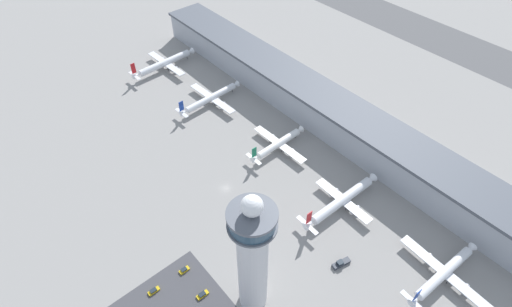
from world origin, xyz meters
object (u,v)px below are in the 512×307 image
(control_tower, at_px, (253,256))
(service_truck_catering, at_px, (341,263))
(airplane_gate_bravo, at_px, (211,98))
(car_black_suv, at_px, (202,295))
(airplane_gate_alpha, at_px, (165,63))
(airplane_gate_echo, at_px, (444,273))
(car_green_van, at_px, (154,291))
(airplane_gate_delta, at_px, (342,201))
(car_grey_coupe, at_px, (184,270))
(airplane_gate_charlie, at_px, (278,144))

(control_tower, relative_size, service_truck_catering, 7.31)
(airplane_gate_bravo, relative_size, car_black_suv, 8.85)
(airplane_gate_alpha, xyz_separation_m, airplane_gate_echo, (197.62, 3.96, -0.26))
(airplane_gate_alpha, distance_m, car_green_van, 154.63)
(airplane_gate_delta, bearing_deg, service_truck_catering, -48.86)
(airplane_gate_alpha, distance_m, service_truck_catering, 169.66)
(car_black_suv, xyz_separation_m, car_grey_coupe, (-13.08, 0.38, -0.00))
(airplane_gate_charlie, xyz_separation_m, service_truck_catering, (65.29, -25.97, -2.85))
(airplane_gate_alpha, height_order, airplane_gate_echo, airplane_gate_alpha)
(car_grey_coupe, bearing_deg, airplane_gate_bravo, 138.47)
(airplane_gate_bravo, xyz_separation_m, car_black_suv, (93.92, -71.97, -3.41))
(airplane_gate_charlie, bearing_deg, car_green_van, -73.24)
(service_truck_catering, relative_size, car_green_van, 1.79)
(airplane_gate_echo, bearing_deg, airplane_gate_alpha, -178.85)
(airplane_gate_alpha, relative_size, airplane_gate_echo, 1.15)
(car_black_suv, bearing_deg, control_tower, 46.24)
(airplane_gate_charlie, xyz_separation_m, car_black_suv, (40.01, -75.67, -3.20))
(airplane_gate_alpha, xyz_separation_m, car_black_suv, (143.03, -70.73, -3.93))
(control_tower, distance_m, airplane_gate_bravo, 124.68)
(airplane_gate_alpha, relative_size, car_grey_coupe, 10.93)
(car_black_suv, distance_m, car_grey_coupe, 13.08)
(airplane_gate_charlie, relative_size, service_truck_catering, 4.35)
(airplane_gate_charlie, relative_size, airplane_gate_echo, 0.89)
(airplane_gate_delta, distance_m, car_black_suv, 72.31)
(airplane_gate_bravo, xyz_separation_m, car_grey_coupe, (80.84, -71.58, -3.41))
(airplane_gate_bravo, distance_m, airplane_gate_charlie, 54.04)
(airplane_gate_echo, bearing_deg, car_grey_coupe, -132.32)
(car_grey_coupe, bearing_deg, car_green_van, -90.68)
(control_tower, distance_m, airplane_gate_delta, 64.12)
(airplane_gate_echo, height_order, car_green_van, airplane_gate_echo)
(car_grey_coupe, bearing_deg, service_truck_catering, 52.13)
(airplane_gate_charlie, height_order, car_grey_coupe, airplane_gate_charlie)
(control_tower, distance_m, car_green_van, 48.01)
(airplane_gate_delta, bearing_deg, airplane_gate_alpha, -179.51)
(airplane_gate_charlie, distance_m, airplane_gate_echo, 94.60)
(car_black_suv, bearing_deg, airplane_gate_delta, 85.39)
(airplane_gate_bravo, bearing_deg, airplane_gate_delta, 0.01)
(car_black_suv, height_order, car_grey_coupe, car_black_suv)
(airplane_gate_alpha, relative_size, car_green_van, 10.06)
(airplane_gate_alpha, distance_m, airplane_gate_echo, 197.66)
(airplane_gate_alpha, height_order, airplane_gate_charlie, airplane_gate_alpha)
(control_tower, xyz_separation_m, airplane_gate_delta, (-7.43, 58.16, -25.95))
(airplane_gate_delta, distance_m, airplane_gate_echo, 48.85)
(service_truck_catering, bearing_deg, airplane_gate_alpha, 172.88)
(service_truck_catering, bearing_deg, car_grey_coupe, -127.87)
(airplane_gate_delta, bearing_deg, airplane_gate_bravo, -179.99)
(airplane_gate_echo, bearing_deg, control_tower, -124.19)
(car_black_suv, height_order, car_green_van, car_green_van)
(car_black_suv, bearing_deg, car_green_van, -135.04)
(airplane_gate_bravo, relative_size, airplane_gate_delta, 0.96)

